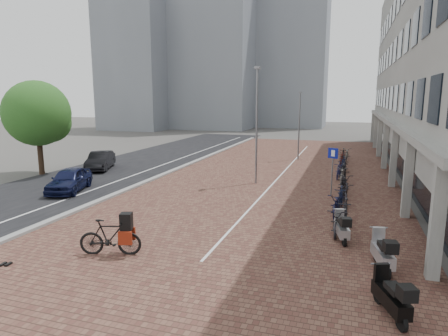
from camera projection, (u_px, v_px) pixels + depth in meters
ground at (178, 226)px, 15.49m from camera, size 140.00×140.00×0.00m
plaza_brick at (280, 173)px, 26.09m from camera, size 14.50×42.00×0.04m
street_asphalt at (137, 165)px, 29.46m from camera, size 8.00×50.00×0.03m
curb at (183, 166)px, 28.25m from camera, size 0.35×42.00×0.14m
lane_line at (160, 166)px, 28.84m from camera, size 0.12×44.00×0.00m
parking_line at (283, 173)px, 26.02m from camera, size 0.10×30.00×0.00m
bg_towers at (222, 42)px, 63.09m from camera, size 33.00×23.00×32.00m
car_navy at (69, 180)px, 21.01m from camera, size 2.65×4.08×1.29m
car_dark at (100, 161)px, 27.39m from camera, size 2.74×4.11×1.28m
hero_bike at (110, 237)px, 12.48m from camera, size 2.10×1.13×1.43m
shoes at (5, 265)px, 11.75m from camera, size 0.35×0.30×0.08m
scooter_front at (342, 227)px, 13.74m from camera, size 0.80×1.61×1.06m
scooter_mid at (391, 295)px, 8.95m from camera, size 1.05×1.69×1.11m
scooter_back at (383, 252)px, 11.38m from camera, size 0.83×1.77×1.17m
parking_sign at (333, 164)px, 19.74m from camera, size 0.50×0.23×2.53m
lamp_near at (257, 127)px, 22.36m from camera, size 0.12×0.12×6.70m
lamp_far at (299, 127)px, 31.26m from camera, size 0.12×0.12×5.44m
street_tree at (40, 115)px, 25.10m from camera, size 4.23×4.23×6.15m
bike_row at (343, 174)px, 23.06m from camera, size 1.24×20.40×1.05m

